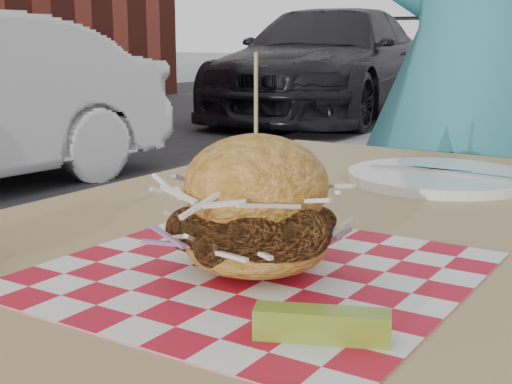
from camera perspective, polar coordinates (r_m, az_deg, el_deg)
diner at (r=1.88m, az=16.65°, el=9.56°), size 0.66×0.44×1.78m
car_dark at (r=8.98m, az=5.77°, el=10.25°), size 2.61×4.85×1.33m
patio_table at (r=0.82m, az=6.83°, el=-8.29°), size 0.80×1.20×0.75m
paper_liner at (r=0.65m, az=0.00°, el=-6.39°), size 0.36×0.36×0.00m
sandwich at (r=0.63m, az=0.00°, el=-1.68°), size 0.17×0.17×0.19m
pickle_spear at (r=0.51m, az=5.29°, el=-10.51°), size 0.10×0.06×0.02m
place_setting at (r=1.09m, az=14.45°, el=1.19°), size 0.27×0.27×0.02m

